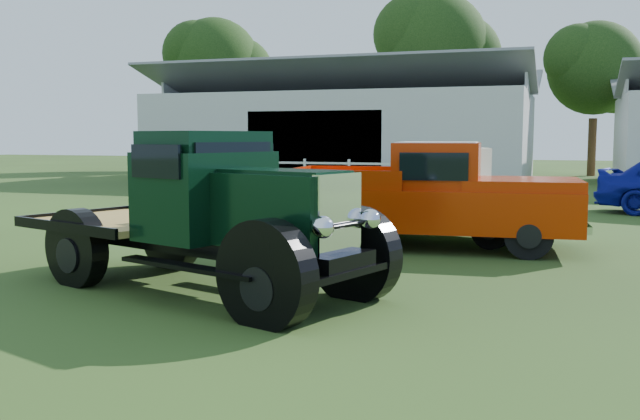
% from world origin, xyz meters
% --- Properties ---
extents(ground, '(120.00, 120.00, 0.00)m').
position_xyz_m(ground, '(0.00, 0.00, 0.00)').
color(ground, '#233614').
extents(shed_left, '(18.80, 10.20, 5.60)m').
position_xyz_m(shed_left, '(-7.00, 26.00, 2.80)').
color(shed_left, beige).
rests_on(shed_left, ground).
extents(fence_rail, '(14.20, 0.16, 1.20)m').
position_xyz_m(fence_rail, '(-8.00, 20.00, 0.60)').
color(fence_rail, white).
rests_on(fence_rail, ground).
extents(tree_a, '(6.30, 6.30, 10.50)m').
position_xyz_m(tree_a, '(-18.00, 33.00, 5.25)').
color(tree_a, black).
rests_on(tree_a, ground).
extents(tree_b, '(6.90, 6.90, 11.50)m').
position_xyz_m(tree_b, '(-4.00, 34.00, 5.75)').
color(tree_b, black).
rests_on(tree_b, ground).
extents(tree_c, '(5.40, 5.40, 9.00)m').
position_xyz_m(tree_c, '(5.00, 33.00, 4.50)').
color(tree_c, black).
rests_on(tree_c, ground).
extents(vintage_flatbed, '(6.04, 3.89, 2.23)m').
position_xyz_m(vintage_flatbed, '(-1.10, -0.12, 1.11)').
color(vintage_flatbed, black).
rests_on(vintage_flatbed, ground).
extents(red_pickup, '(5.87, 2.69, 2.08)m').
position_xyz_m(red_pickup, '(1.26, 4.76, 1.04)').
color(red_pickup, '#B72705').
rests_on(red_pickup, ground).
extents(white_pickup, '(5.48, 3.58, 1.88)m').
position_xyz_m(white_pickup, '(1.14, 6.27, 0.94)').
color(white_pickup, '#BCB99D').
rests_on(white_pickup, ground).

